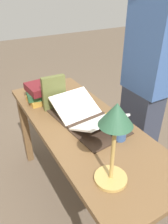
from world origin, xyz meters
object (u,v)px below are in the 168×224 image
Objects in this scene: coffee_mug at (120,132)px; pencil at (109,113)px; open_book at (86,117)px; person_reader at (145,86)px; book_stack_tall at (44,92)px; book_standing_upright at (54,93)px; reading_lamp at (115,127)px.

coffee_mug is 0.77× the size of pencil.
person_reader is (0.07, -0.57, 0.07)m from open_book.
book_stack_tall is 0.16× the size of person_reader.
person_reader is at bearing -116.57° from book_stack_tall.
book_stack_tall is 0.16m from book_standing_upright.
reading_lamp is 3.79× the size of coffee_mug.
person_reader reaches higher than book_stack_tall.
coffee_mug is (-0.67, -0.21, -0.03)m from book_stack_tall.
reading_lamp reaches higher than book_stack_tall.
person_reader is at bearing -56.56° from coffee_mug.
coffee_mug is (0.23, -0.23, -0.26)m from reading_lamp.
person_reader is at bearing -52.39° from reading_lamp.
open_book is 5.43× the size of coffee_mug.
book_stack_tall is 2.62× the size of coffee_mug.
pencil is at bearing -34.75° from reading_lamp.
reading_lamp is 0.66m from pencil.
pencil is 0.08× the size of person_reader.
book_stack_tall is 1.16× the size of book_standing_upright.
book_standing_upright is at bearing 47.77° from pencil.
open_book is 0.57m from reading_lamp.
book_stack_tall is 0.69× the size of reading_lamp.
open_book is 1.43× the size of reading_lamp.
book_standing_upright is 0.60× the size of reading_lamp.
reading_lamp is 0.41m from coffee_mug.
book_stack_tall is (0.42, 0.13, 0.04)m from open_book.
book_stack_tall is 0.78m from person_reader.
coffee_mug is at bearing -162.92° from book_stack_tall.
open_book reaches higher than coffee_mug.
book_standing_upright is (0.27, 0.11, 0.09)m from open_book.
book_stack_tall reaches higher than pencil.
open_book is 0.30m from book_standing_upright.
coffee_mug is 0.06× the size of person_reader.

